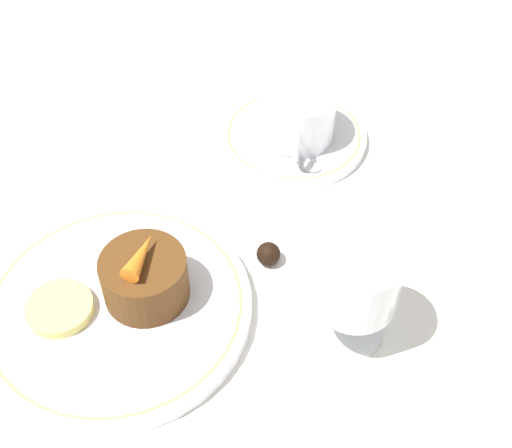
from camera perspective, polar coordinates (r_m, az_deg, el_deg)
The scene contains 10 objects.
ground_plane at distance 0.67m, azimuth -9.69°, elevation -6.17°, with size 3.00×3.00×0.00m, color white.
dinner_plate at distance 0.66m, azimuth -11.06°, elevation -6.57°, with size 0.24×0.24×0.01m.
saucer at distance 0.81m, azimuth 3.04°, elevation 7.06°, with size 0.16×0.16×0.01m.
coffee_cup at distance 0.78m, azimuth 3.29°, elevation 8.75°, with size 0.11×0.08×0.06m.
spoon at distance 0.77m, azimuth 2.49°, elevation 5.07°, with size 0.04×0.10×0.00m.
wine_glass at distance 0.59m, azimuth 8.07°, elevation -4.84°, with size 0.07×0.07×0.10m.
dessert_cake at distance 0.64m, azimuth -8.88°, elevation -4.24°, with size 0.08×0.08×0.05m.
carrot_garnish at distance 0.61m, azimuth -9.21°, elevation -2.43°, with size 0.05×0.03×0.02m.
pineapple_slice at distance 0.65m, azimuth -15.43°, elevation -6.51°, with size 0.06×0.06×0.01m.
chocolate_truffle at distance 0.68m, azimuth 1.00°, elevation -2.41°, with size 0.02×0.02×0.02m.
Camera 1 is at (0.38, 0.14, 0.53)m, focal length 50.00 mm.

